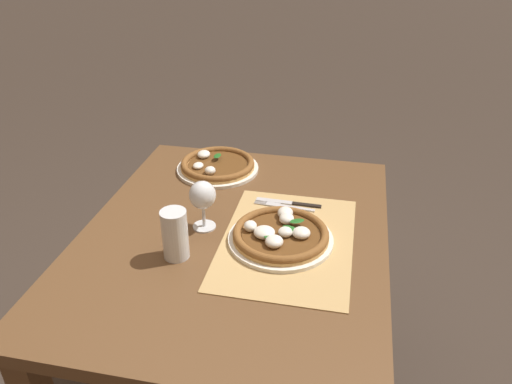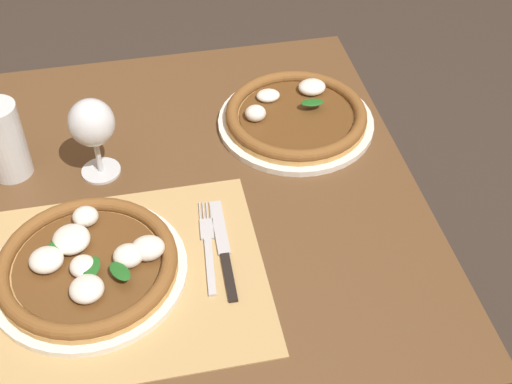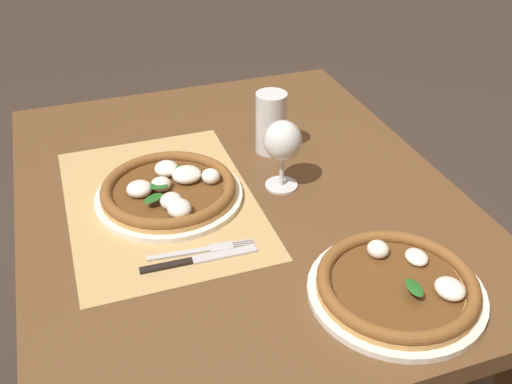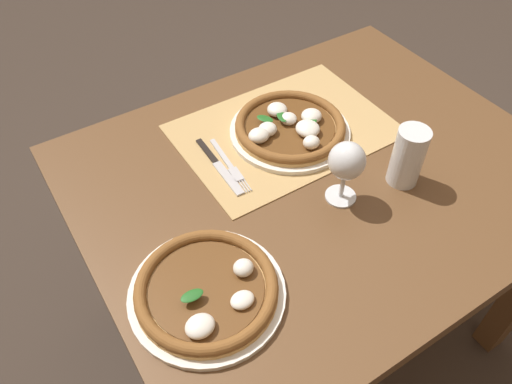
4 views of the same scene
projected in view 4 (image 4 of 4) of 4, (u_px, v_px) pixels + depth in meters
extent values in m
plane|color=#382D26|center=(299.00, 322.00, 1.72)|extent=(24.00, 24.00, 0.00)
cube|color=brown|center=(318.00, 176.00, 1.20)|extent=(1.12, 0.90, 0.04)
cube|color=brown|center=(351.00, 132.00, 1.87)|extent=(0.07, 0.07, 0.70)
cube|color=brown|center=(98.00, 248.00, 1.51)|extent=(0.07, 0.07, 0.70)
cube|color=tan|center=(284.00, 130.00, 1.28)|extent=(0.53, 0.38, 0.00)
cylinder|color=silver|center=(290.00, 131.00, 1.26)|extent=(0.31, 0.31, 0.01)
cylinder|color=tan|center=(290.00, 128.00, 1.26)|extent=(0.28, 0.28, 0.01)
torus|color=brown|center=(290.00, 125.00, 1.25)|extent=(0.28, 0.28, 0.02)
cylinder|color=brown|center=(290.00, 126.00, 1.25)|extent=(0.23, 0.23, 0.00)
ellipsoid|color=silver|center=(289.00, 119.00, 1.25)|extent=(0.04, 0.04, 0.03)
ellipsoid|color=silver|center=(311.00, 116.00, 1.26)|extent=(0.05, 0.05, 0.03)
ellipsoid|color=silver|center=(311.00, 142.00, 1.19)|extent=(0.04, 0.04, 0.03)
ellipsoid|color=silver|center=(277.00, 110.00, 1.28)|extent=(0.05, 0.05, 0.03)
ellipsoid|color=silver|center=(259.00, 135.00, 1.20)|extent=(0.05, 0.05, 0.03)
ellipsoid|color=silver|center=(308.00, 129.00, 1.22)|extent=(0.06, 0.06, 0.03)
ellipsoid|color=silver|center=(267.00, 129.00, 1.22)|extent=(0.05, 0.04, 0.03)
ellipsoid|color=silver|center=(310.00, 129.00, 1.22)|extent=(0.04, 0.04, 0.03)
ellipsoid|color=#1E5B1E|center=(265.00, 119.00, 1.24)|extent=(0.04, 0.05, 0.00)
ellipsoid|color=#1E5B1E|center=(282.00, 116.00, 1.25)|extent=(0.03, 0.05, 0.00)
ellipsoid|color=#1E5B1E|center=(311.00, 118.00, 1.24)|extent=(0.04, 0.05, 0.00)
cylinder|color=silver|center=(207.00, 294.00, 0.95)|extent=(0.30, 0.30, 0.01)
cylinder|color=tan|center=(207.00, 290.00, 0.94)|extent=(0.27, 0.27, 0.01)
torus|color=brown|center=(206.00, 288.00, 0.93)|extent=(0.27, 0.27, 0.02)
cylinder|color=brown|center=(206.00, 289.00, 0.93)|extent=(0.22, 0.22, 0.00)
ellipsoid|color=silver|center=(200.00, 326.00, 0.87)|extent=(0.05, 0.05, 0.03)
ellipsoid|color=silver|center=(242.00, 300.00, 0.91)|extent=(0.05, 0.04, 0.02)
ellipsoid|color=silver|center=(243.00, 268.00, 0.95)|extent=(0.04, 0.04, 0.03)
ellipsoid|color=#1E5B1E|center=(192.00, 296.00, 0.90)|extent=(0.05, 0.03, 0.00)
cylinder|color=silver|center=(340.00, 196.00, 1.12)|extent=(0.07, 0.07, 0.00)
cylinder|color=silver|center=(342.00, 186.00, 1.10)|extent=(0.01, 0.01, 0.06)
ellipsoid|color=silver|center=(347.00, 161.00, 1.04)|extent=(0.08, 0.08, 0.08)
ellipsoid|color=#AD5B14|center=(346.00, 164.00, 1.05)|extent=(0.07, 0.07, 0.05)
cylinder|color=silver|center=(408.00, 157.00, 1.11)|extent=(0.07, 0.07, 0.15)
cylinder|color=black|center=(406.00, 161.00, 1.12)|extent=(0.07, 0.07, 0.12)
cylinder|color=silver|center=(413.00, 139.00, 1.07)|extent=(0.07, 0.07, 0.02)
cube|color=#B7B7BC|center=(222.00, 154.00, 1.21)|extent=(0.02, 0.12, 0.00)
cube|color=#B7B7BC|center=(236.00, 174.00, 1.16)|extent=(0.03, 0.05, 0.00)
cylinder|color=#B7B7BC|center=(241.00, 187.00, 1.14)|extent=(0.01, 0.04, 0.00)
cylinder|color=#B7B7BC|center=(243.00, 187.00, 1.14)|extent=(0.01, 0.04, 0.00)
cylinder|color=#B7B7BC|center=(245.00, 186.00, 1.14)|extent=(0.01, 0.04, 0.00)
cylinder|color=#B7B7BC|center=(248.00, 185.00, 1.14)|extent=(0.01, 0.04, 0.00)
cube|color=black|center=(207.00, 151.00, 1.22)|extent=(0.02, 0.10, 0.01)
cube|color=#B7B7BC|center=(228.00, 178.00, 1.16)|extent=(0.02, 0.12, 0.00)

